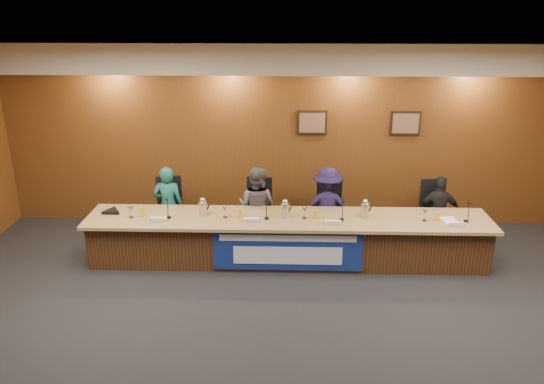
{
  "coord_description": "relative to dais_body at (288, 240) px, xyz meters",
  "views": [
    {
      "loc": [
        -0.02,
        -5.03,
        3.84
      ],
      "look_at": [
        -0.24,
        2.46,
        1.12
      ],
      "focal_mm": 35.0,
      "sensor_mm": 36.0,
      "label": 1
    }
  ],
  "objects": [
    {
      "name": "panelist_c",
      "position": [
        0.64,
        0.58,
        0.32
      ],
      "size": [
        0.88,
        0.53,
        1.34
      ],
      "primitive_type": "imported",
      "rotation": [
        0.0,
        0.0,
        3.11
      ],
      "color": "#181035",
      "rests_on": "floor"
    },
    {
      "name": "office_chair_b",
      "position": [
        -0.51,
        0.68,
        0.13
      ],
      "size": [
        0.54,
        0.54,
        0.08
      ],
      "primitive_type": "cube",
      "rotation": [
        0.0,
        0.0,
        -0.14
      ],
      "color": "black",
      "rests_on": "floor"
    },
    {
      "name": "carafe_right",
      "position": [
        1.15,
        -0.02,
        0.52
      ],
      "size": [
        0.12,
        0.12,
        0.23
      ],
      "primitive_type": "cylinder",
      "color": "silver",
      "rests_on": "dais_top"
    },
    {
      "name": "office_chair_d",
      "position": [
        2.43,
        0.68,
        0.13
      ],
      "size": [
        0.55,
        0.55,
        0.08
      ],
      "primitive_type": "cube",
      "rotation": [
        0.0,
        0.0,
        0.15
      ],
      "color": "black",
      "rests_on": "floor"
    },
    {
      "name": "dais_top",
      "position": [
        0.0,
        -0.05,
        0.38
      ],
      "size": [
        6.1,
        0.95,
        0.05
      ],
      "primitive_type": "cube",
      "color": "#98794B",
      "rests_on": "dais_body"
    },
    {
      "name": "wall_photo_left",
      "position": [
        0.4,
        1.57,
        1.5
      ],
      "size": [
        0.52,
        0.04,
        0.42
      ],
      "primitive_type": "cube",
      "color": "black",
      "rests_on": "wall_back"
    },
    {
      "name": "ceiling",
      "position": [
        0.0,
        -2.4,
        2.85
      ],
      "size": [
        10.0,
        8.0,
        0.04
      ],
      "primitive_type": "cube",
      "color": "silver",
      "rests_on": "wall_back"
    },
    {
      "name": "floor",
      "position": [
        0.0,
        -2.4,
        -0.35
      ],
      "size": [
        10.0,
        10.0,
        0.0
      ],
      "primitive_type": "plane",
      "color": "black",
      "rests_on": "ground"
    },
    {
      "name": "juice_glass_a",
      "position": [
        -2.21,
        -0.07,
        0.47
      ],
      "size": [
        0.06,
        0.06,
        0.15
      ],
      "primitive_type": "cylinder",
      "color": "#F5AB07",
      "rests_on": "dais_top"
    },
    {
      "name": "office_chair_a",
      "position": [
        -1.96,
        0.68,
        0.13
      ],
      "size": [
        0.57,
        0.57,
        0.08
      ],
      "primitive_type": "cube",
      "rotation": [
        0.0,
        0.0,
        0.2
      ],
      "color": "black",
      "rests_on": "floor"
    },
    {
      "name": "wall_back",
      "position": [
        0.0,
        1.6,
        1.25
      ],
      "size": [
        10.0,
        0.04,
        3.2
      ],
      "primitive_type": "cube",
      "color": "#5B3315",
      "rests_on": "floor"
    },
    {
      "name": "nameplate_a",
      "position": [
        -1.93,
        -0.29,
        0.45
      ],
      "size": [
        0.24,
        0.08,
        0.1
      ],
      "primitive_type": "cube",
      "rotation": [
        0.31,
        0.0,
        0.0
      ],
      "color": "white",
      "rests_on": "dais_top"
    },
    {
      "name": "panelist_d",
      "position": [
        2.43,
        0.58,
        0.26
      ],
      "size": [
        0.71,
        0.31,
        1.21
      ],
      "primitive_type": "imported",
      "rotation": [
        0.0,
        0.0,
        3.13
      ],
      "color": "black",
      "rests_on": "floor"
    },
    {
      "name": "office_chair_c",
      "position": [
        0.64,
        0.68,
        0.13
      ],
      "size": [
        0.58,
        0.58,
        0.08
      ],
      "primitive_type": "cube",
      "rotation": [
        0.0,
        0.0,
        -0.23
      ],
      "color": "black",
      "rests_on": "floor"
    },
    {
      "name": "nameplate_d",
      "position": [
        2.43,
        -0.34,
        0.45
      ],
      "size": [
        0.24,
        0.08,
        0.1
      ],
      "primitive_type": "cube",
      "rotation": [
        0.31,
        0.0,
        0.0
      ],
      "color": "white",
      "rests_on": "dais_top"
    },
    {
      "name": "water_glass_c",
      "position": [
        0.25,
        -0.08,
        0.49
      ],
      "size": [
        0.08,
        0.08,
        0.18
      ],
      "primitive_type": "cylinder",
      "color": "silver",
      "rests_on": "dais_top"
    },
    {
      "name": "juice_glass_b",
      "position": [
        -0.73,
        -0.07,
        0.47
      ],
      "size": [
        0.06,
        0.06,
        0.15
      ],
      "primitive_type": "cylinder",
      "color": "#F5AB07",
      "rests_on": "dais_top"
    },
    {
      "name": "banner_text_upper",
      "position": [
        0.0,
        -0.43,
        0.23
      ],
      "size": [
        2.0,
        0.01,
        0.1
      ],
      "primitive_type": "cube",
      "color": "silver",
      "rests_on": "banner"
    },
    {
      "name": "panelist_b",
      "position": [
        -0.51,
        0.58,
        0.32
      ],
      "size": [
        0.79,
        0.71,
        1.35
      ],
      "primitive_type": "imported",
      "rotation": [
        0.0,
        0.0,
        2.78
      ],
      "color": "#515055",
      "rests_on": "floor"
    },
    {
      "name": "juice_glass_c",
      "position": [
        0.42,
        -0.09,
        0.47
      ],
      "size": [
        0.06,
        0.06,
        0.15
      ],
      "primitive_type": "cylinder",
      "color": "#F5AB07",
      "rests_on": "dais_top"
    },
    {
      "name": "nameplate_b",
      "position": [
        -0.54,
        -0.27,
        0.45
      ],
      "size": [
        0.24,
        0.08,
        0.1
      ],
      "primitive_type": "cube",
      "rotation": [
        0.31,
        0.0,
        0.0
      ],
      "color": "white",
      "rests_on": "dais_top"
    },
    {
      "name": "dais_body",
      "position": [
        0.0,
        0.0,
        0.0
      ],
      "size": [
        6.0,
        0.8,
        0.7
      ],
      "primitive_type": "cube",
      "color": "#442713",
      "rests_on": "floor"
    },
    {
      "name": "banner_text_lower",
      "position": [
        0.0,
        -0.43,
        -0.05
      ],
      "size": [
        1.6,
        0.01,
        0.28
      ],
      "primitive_type": "cube",
      "color": "silver",
      "rests_on": "banner"
    },
    {
      "name": "nameplate_c",
      "position": [
        0.66,
        -0.32,
        0.45
      ],
      "size": [
        0.24,
        0.08,
        0.1
      ],
      "primitive_type": "cube",
      "rotation": [
        0.31,
        0.0,
        0.0
      ],
      "color": "white",
      "rests_on": "dais_top"
    },
    {
      "name": "paper_stack",
      "position": [
        2.4,
        -0.1,
        0.4
      ],
      "size": [
        0.26,
        0.33,
        0.01
      ],
      "primitive_type": "cube",
      "rotation": [
        0.0,
        0.0,
        0.14
      ],
      "color": "white",
      "rests_on": "dais_top"
    },
    {
      "name": "carafe_mid",
      "position": [
        -0.05,
        -0.05,
        0.52
      ],
      "size": [
        0.12,
        0.12,
        0.23
      ],
      "primitive_type": "cylinder",
      "color": "silver",
      "rests_on": "dais_top"
    },
    {
      "name": "water_glass_b",
      "position": [
        -0.95,
        -0.08,
        0.49
      ],
      "size": [
        0.08,
        0.08,
        0.18
      ],
      "primitive_type": "cylinder",
      "color": "silver",
      "rests_on": "dais_top"
    },
    {
      "name": "carafe_left",
      "position": [
        -1.29,
        0.0,
        0.51
      ],
      "size": [
        0.13,
        0.13,
        0.22
      ],
      "primitive_type": "cylinder",
      "color": "silver",
      "rests_on": "dais_top"
    },
    {
      "name": "speakerphone",
      "position": [
        -2.71,
        0.05,
        0.43
      ],
      "size": [
        0.32,
        0.32,
        0.05
      ],
      "primitive_type": "cylinder",
      "color": "black",
      "rests_on": "dais_top"
    },
    {
      "name": "juice_glass_d",
      "position": [
        2.21,
        -0.13,
        0.47
      ],
      "size": [
        0.06,
        0.06,
        0.15
      ],
      "primitive_type": "cylinder",
      "color": "#F5AB07",
      "rests_on": "dais_top"
    },
    {
      "name": "microphone_c",
      "position": [
        0.8,
        -0.12,
        0.41
      ],
      "size": [
        0.07,
        0.07,
        0.02
      ],
      "primitive_type": "cylinder",
      "color": "black",
      "rests_on": "dais_top"
    },
    {
      "name": "microphone_d",
      "position": [
        2.64,
        -0.13,
        0.41
      ],
      "size": [
        0.07,
        0.07,
        0.02
      ],
      "primitive_type": "cylinder",
      "color": "black",
      "rests_on": "dais_top"
    },
    {
      "name": "banner",
      "position": [
        0.0,
        -0.41,
        0.03
      ],
      "size": [
        2.2,
        0.02,
        0.65
      ],
      "primitive_type": "cube",
      "color": "navy",
      "rests_on": "dais_body"
    },
    {
      "name": "panelist_a",
      "position": [
        -1.96,
        0.58,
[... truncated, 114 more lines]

